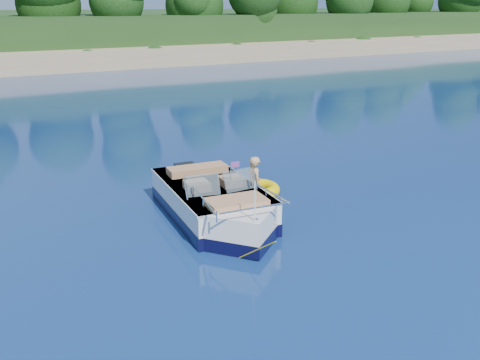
{
  "coord_description": "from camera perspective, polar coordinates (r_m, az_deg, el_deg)",
  "views": [
    {
      "loc": [
        -8.66,
        -7.68,
        4.98
      ],
      "look_at": [
        -2.47,
        3.19,
        0.85
      ],
      "focal_mm": 40.0,
      "sensor_mm": 36.0,
      "label": 1
    }
  ],
  "objects": [
    {
      "name": "motorboat",
      "position": [
        12.83,
        -2.51,
        -2.85
      ],
      "size": [
        2.36,
        5.58,
        1.86
      ],
      "rotation": [
        0.0,
        0.0,
        -0.1
      ],
      "color": "silver",
      "rests_on": "ground"
    },
    {
      "name": "ground",
      "position": [
        12.6,
        17.27,
        -5.89
      ],
      "size": [
        160.0,
        160.0,
        0.0
      ],
      "primitive_type": "plane",
      "color": "#0A1848",
      "rests_on": "ground"
    },
    {
      "name": "tow_tube",
      "position": [
        14.83,
        1.91,
        -1.01
      ],
      "size": [
        1.34,
        1.34,
        0.33
      ],
      "rotation": [
        0.0,
        0.0,
        -0.09
      ],
      "color": "#FFD200",
      "rests_on": "ground"
    },
    {
      "name": "boy",
      "position": [
        14.81,
        1.43,
        -1.37
      ],
      "size": [
        0.42,
        0.86,
        1.67
      ],
      "primitive_type": "imported",
      "rotation": [
        0.0,
        -0.17,
        1.53
      ],
      "color": "tan",
      "rests_on": "ground"
    },
    {
      "name": "shoreline",
      "position": [
        72.09,
        -23.42,
        13.66
      ],
      "size": [
        170.0,
        59.0,
        6.0
      ],
      "color": "#917654",
      "rests_on": "ground"
    }
  ]
}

